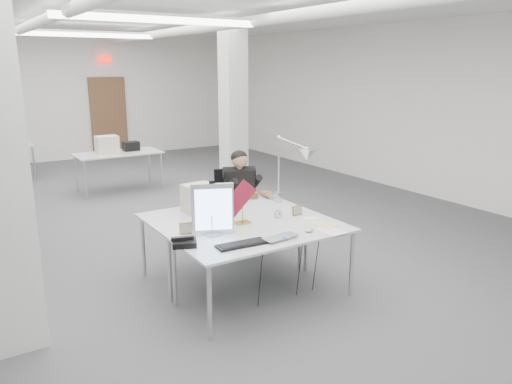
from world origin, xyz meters
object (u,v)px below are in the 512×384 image
monitor (212,209)px  desk_phone (184,243)px  laptop (284,239)px  office_chair (238,213)px  desk_main (265,234)px  architect_lamp (291,171)px  bankers_lamp (242,208)px  beige_monitor (200,198)px  seated_person (240,184)px

monitor → desk_phone: monitor is taller
monitor → laptop: monitor is taller
office_chair → monitor: 1.71m
desk_main → architect_lamp: architect_lamp is taller
office_chair → desk_phone: office_chair is taller
office_chair → bankers_lamp: bearing=-96.1°
beige_monitor → architect_lamp: bearing=-24.8°
laptop → bankers_lamp: bearing=88.9°
office_chair → laptop: size_ratio=2.67×
monitor → architect_lamp: (1.26, 0.41, 0.18)m
laptop → bankers_lamp: bankers_lamp is taller
monitor → bankers_lamp: (0.43, 0.14, -0.09)m
office_chair → architect_lamp: bearing=-52.7°
seated_person → architect_lamp: bearing=-51.8°
laptop → architect_lamp: 1.30m
office_chair → laptop: 1.90m
office_chair → desk_phone: 2.02m
laptop → architect_lamp: (0.77, 0.96, 0.42)m
architect_lamp → seated_person: bearing=112.3°
office_chair → beige_monitor: 1.02m
desk_phone → architect_lamp: bearing=41.8°
office_chair → bankers_lamp: (-0.60, -1.12, 0.43)m
desk_phone → beige_monitor: 1.12m
bankers_lamp → desk_phone: (-0.81, -0.29, -0.14)m
desk_main → monitor: size_ratio=3.45×
bankers_lamp → beige_monitor: bearing=125.2°
bankers_lamp → desk_phone: bearing=-141.6°
monitor → office_chair: bearing=74.6°
architect_lamp → desk_main: bearing=-134.2°
office_chair → desk_phone: (-1.41, -1.41, 0.29)m
office_chair → beige_monitor: bearing=-126.3°
office_chair → monitor: (-1.03, -1.26, 0.52)m
seated_person → desk_main: bearing=-88.9°
seated_person → architect_lamp: 0.88m
monitor → beige_monitor: size_ratio=1.54×
laptop → bankers_lamp: size_ratio=1.09×
desk_phone → office_chair: bearing=67.9°
desk_main → laptop: (0.02, -0.30, 0.03)m
desk_main → beige_monitor: size_ratio=5.30×
desk_phone → desk_main: bearing=16.9°
desk_main → seated_person: size_ratio=1.79×
desk_main → bankers_lamp: bankers_lamp is taller
seated_person → office_chair: bearing=112.1°
office_chair → beige_monitor: size_ratio=2.92×
laptop → desk_phone: bearing=149.4°
bankers_lamp → architect_lamp: (0.83, 0.27, 0.27)m
monitor → architect_lamp: size_ratio=0.59×
architect_lamp → bankers_lamp: bearing=-155.6°
beige_monitor → office_chair: bearing=26.3°
monitor → desk_main: bearing=-3.4°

